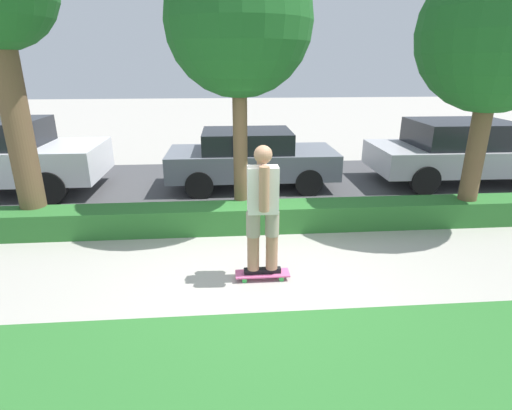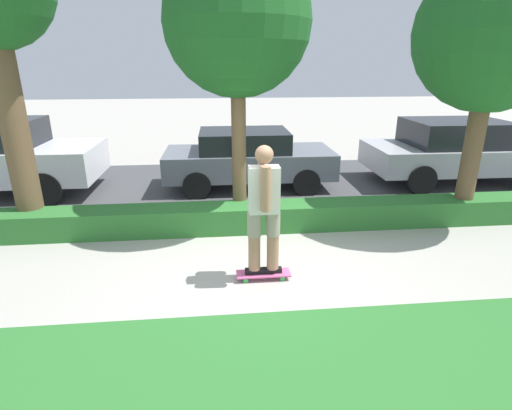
{
  "view_description": "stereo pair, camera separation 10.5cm",
  "coord_description": "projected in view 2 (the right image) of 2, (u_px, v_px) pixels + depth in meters",
  "views": [
    {
      "loc": [
        -0.44,
        -5.08,
        2.86
      ],
      "look_at": [
        0.02,
        0.6,
        0.82
      ],
      "focal_mm": 28.0,
      "sensor_mm": 36.0,
      "label": 1
    },
    {
      "loc": [
        -0.55,
        -5.07,
        2.86
      ],
      "look_at": [
        0.02,
        0.6,
        0.82
      ],
      "focal_mm": 28.0,
      "sensor_mm": 36.0,
      "label": 2
    }
  ],
  "objects": [
    {
      "name": "hedge_row",
      "position": [
        250.0,
        217.0,
        7.19
      ],
      "size": [
        18.22,
        0.6,
        0.47
      ],
      "color": "#2D702D",
      "rests_on": "ground_plane"
    },
    {
      "name": "street_asphalt",
      "position": [
        241.0,
        187.0,
        9.7
      ],
      "size": [
        18.22,
        5.0,
        0.01
      ],
      "color": "#474749",
      "rests_on": "ground_plane"
    },
    {
      "name": "parked_car_middle",
      "position": [
        248.0,
        158.0,
        9.51
      ],
      "size": [
        3.96,
        1.77,
        1.37
      ],
      "rotation": [
        0.0,
        0.0,
        -0.01
      ],
      "color": "slate",
      "rests_on": "ground_plane"
    },
    {
      "name": "tree_far",
      "position": [
        494.0,
        35.0,
        6.53
      ],
      "size": [
        2.58,
        2.58,
        4.61
      ],
      "color": "brown",
      "rests_on": "ground_plane"
    },
    {
      "name": "parked_car_rear",
      "position": [
        457.0,
        150.0,
        9.96
      ],
      "size": [
        4.46,
        2.05,
        1.53
      ],
      "rotation": [
        0.0,
        0.0,
        -0.01
      ],
      "color": "#B7B7BC",
      "rests_on": "ground_plane"
    },
    {
      "name": "ground_plane",
      "position": [
        259.0,
        272.0,
        5.77
      ],
      "size": [
        60.0,
        60.0,
        0.0
      ],
      "primitive_type": "plane",
      "color": "#ADA89E"
    },
    {
      "name": "skateboard",
      "position": [
        263.0,
        274.0,
        5.58
      ],
      "size": [
        0.75,
        0.24,
        0.09
      ],
      "color": "#DB5B93",
      "rests_on": "ground_plane"
    },
    {
      "name": "tree_mid",
      "position": [
        237.0,
        23.0,
        6.41
      ],
      "size": [
        2.41,
        2.41,
        4.69
      ],
      "color": "brown",
      "rests_on": "ground_plane"
    },
    {
      "name": "skater_person",
      "position": [
        264.0,
        208.0,
        5.25
      ],
      "size": [
        0.52,
        0.46,
        1.8
      ],
      "color": "black",
      "rests_on": "skateboard"
    }
  ]
}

